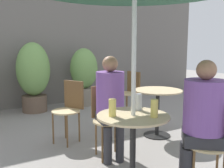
# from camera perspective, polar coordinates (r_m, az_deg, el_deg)

# --- Properties ---
(storefront_wall) EXTENTS (10.00, 0.06, 3.00)m
(storefront_wall) POSITION_cam_1_polar(r_m,az_deg,el_deg) (6.07, -19.21, 9.16)
(storefront_wall) COLOR slate
(storefront_wall) RESTS_ON ground_plane
(cafe_table_near) EXTENTS (0.70, 0.70, 0.71)m
(cafe_table_near) POSITION_cam_1_polar(r_m,az_deg,el_deg) (2.59, 4.58, -10.69)
(cafe_table_near) COLOR black
(cafe_table_near) RESTS_ON ground_plane
(cafe_table_far) EXTENTS (0.72, 0.72, 0.71)m
(cafe_table_far) POSITION_cam_1_polar(r_m,az_deg,el_deg) (4.02, 9.91, -3.76)
(cafe_table_far) COLOR black
(cafe_table_far) RESTS_ON ground_plane
(bistro_chair_0) EXTENTS (0.46, 0.45, 0.87)m
(bistro_chair_0) POSITION_cam_1_polar(r_m,az_deg,el_deg) (2.64, 21.97, -10.82)
(bistro_chair_0) COLOR tan
(bistro_chair_0) RESTS_ON ground_plane
(bistro_chair_1) EXTENTS (0.40, 0.42, 0.87)m
(bistro_chair_1) POSITION_cam_1_polar(r_m,az_deg,el_deg) (3.28, -1.16, -6.45)
(bistro_chair_1) COLOR tan
(bistro_chair_1) RESTS_ON ground_plane
(bistro_chair_2) EXTENTS (0.42, 0.40, 0.87)m
(bistro_chair_2) POSITION_cam_1_polar(r_m,az_deg,el_deg) (5.07, 3.99, -1.14)
(bistro_chair_2) COLOR tan
(bistro_chair_2) RESTS_ON ground_plane
(bistro_chair_4) EXTENTS (0.45, 0.44, 0.87)m
(bistro_chair_4) POSITION_cam_1_polar(r_m,az_deg,el_deg) (3.79, -9.17, -4.50)
(bistro_chair_4) COLOR tan
(bistro_chair_4) RESTS_ON ground_plane
(seated_person_0) EXTENTS (0.48, 0.48, 1.25)m
(seated_person_0) POSITION_cam_1_polar(r_m,az_deg,el_deg) (2.55, 19.03, -6.53)
(seated_person_0) COLOR #2D2D33
(seated_person_0) RESTS_ON ground_plane
(seated_person_1) EXTENTS (0.34, 0.37, 1.25)m
(seated_person_1) POSITION_cam_1_polar(r_m,az_deg,el_deg) (3.10, -0.31, -3.30)
(seated_person_1) COLOR #2D2D33
(seated_person_1) RESTS_ON ground_plane
(beer_glass_0) EXTENTS (0.07, 0.07, 0.17)m
(beer_glass_0) POSITION_cam_1_polar(r_m,az_deg,el_deg) (2.70, 5.77, -3.92)
(beer_glass_0) COLOR silver
(beer_glass_0) RESTS_ON cafe_table_near
(beer_glass_1) EXTENTS (0.07, 0.07, 0.17)m
(beer_glass_1) POSITION_cam_1_polar(r_m,az_deg,el_deg) (2.46, 0.09, -5.18)
(beer_glass_1) COLOR #DBC65B
(beer_glass_1) RESTS_ON cafe_table_near
(beer_glass_2) EXTENTS (0.07, 0.07, 0.17)m
(beer_glass_2) POSITION_cam_1_polar(r_m,az_deg,el_deg) (2.46, 9.20, -5.24)
(beer_glass_2) COLOR #DBC65B
(beer_glass_2) RESTS_ON cafe_table_near
(potted_plant_1) EXTENTS (0.68, 0.68, 1.44)m
(potted_plant_1) POSITION_cam_1_polar(r_m,az_deg,el_deg) (5.63, -16.74, 2.05)
(potted_plant_1) COLOR brown
(potted_plant_1) RESTS_ON ground_plane
(potted_plant_2) EXTENTS (0.62, 0.62, 1.31)m
(potted_plant_2) POSITION_cam_1_polar(r_m,az_deg,el_deg) (6.00, -6.13, 2.48)
(potted_plant_2) COLOR slate
(potted_plant_2) RESTS_ON ground_plane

